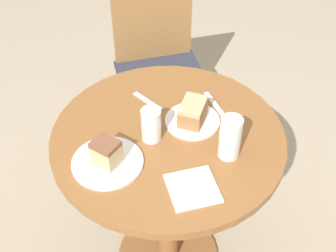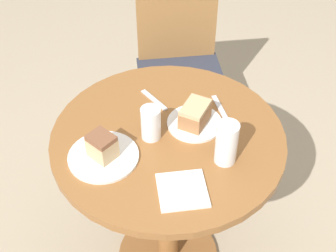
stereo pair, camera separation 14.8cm
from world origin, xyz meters
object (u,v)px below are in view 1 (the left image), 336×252
glass_lemonade (151,126)px  glass_water (230,140)px  plate_near (192,121)px  cake_slice_near (193,112)px  cake_slice_far (106,152)px  plate_far (108,162)px  chair (159,67)px

glass_lemonade → glass_water: glass_water is taller
plate_near → cake_slice_near: cake_slice_near is taller
plate_near → cake_slice_far: cake_slice_far is taller
cake_slice_near → glass_lemonade: size_ratio=1.13×
cake_slice_near → glass_water: size_ratio=0.90×
plate_near → plate_far: 0.34m
plate_far → glass_lemonade: (0.15, 0.10, 0.05)m
chair → cake_slice_near: 0.83m
plate_far → cake_slice_near: bearing=28.8°
plate_near → glass_lemonade: (-0.15, -0.06, 0.05)m
glass_water → plate_far: bearing=179.6°
plate_near → glass_lemonade: glass_lemonade is taller
plate_near → glass_lemonade: size_ratio=1.60×
chair → plate_near: chair is taller
plate_far → glass_lemonade: size_ratio=1.92×
cake_slice_near → cake_slice_far: 0.34m
glass_lemonade → glass_water: bearing=-23.4°
chair → glass_lemonade: bearing=-105.6°
chair → glass_lemonade: (-0.10, -0.82, 0.35)m
plate_near → cake_slice_far: size_ratio=1.78×
cake_slice_far → glass_water: bearing=-0.4°
chair → plate_near: size_ratio=4.57×
chair → cake_slice_far: bearing=-113.7°
cake_slice_near → plate_near: bearing=26.6°
plate_far → cake_slice_near: cake_slice_near is taller
cake_slice_near → cake_slice_far: size_ratio=1.26×
plate_near → glass_water: bearing=-61.1°
glass_water → cake_slice_near: bearing=118.9°
chair → glass_lemonade: glass_lemonade is taller
chair → plate_far: (-0.25, -0.92, 0.31)m
chair → glass_water: size_ratio=5.79×
plate_near → cake_slice_far: bearing=-151.2°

